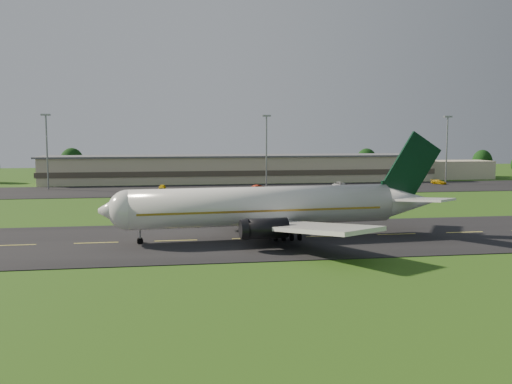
{
  "coord_description": "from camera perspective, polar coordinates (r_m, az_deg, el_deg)",
  "views": [
    {
      "loc": [
        -23.08,
        -80.48,
        15.34
      ],
      "look_at": [
        -9.25,
        8.0,
        6.0
      ],
      "focal_mm": 40.0,
      "sensor_mm": 36.0,
      "label": 1
    }
  ],
  "objects": [
    {
      "name": "ground",
      "position": [
        85.11,
        7.02,
        -4.47
      ],
      "size": [
        360.0,
        360.0,
        0.0
      ],
      "primitive_type": "plane",
      "color": "#1B4010",
      "rests_on": "ground"
    },
    {
      "name": "taxiway",
      "position": [
        85.1,
        7.02,
        -4.44
      ],
      "size": [
        220.0,
        30.0,
        0.1
      ],
      "primitive_type": "cube",
      "color": "black",
      "rests_on": "ground"
    },
    {
      "name": "apron",
      "position": [
        154.97,
        -0.28,
        0.29
      ],
      "size": [
        260.0,
        30.0,
        0.1
      ],
      "primitive_type": "cube",
      "color": "black",
      "rests_on": "ground"
    },
    {
      "name": "airliner",
      "position": [
        82.52,
        1.27,
        -1.48
      ],
      "size": [
        51.29,
        42.07,
        15.57
      ],
      "rotation": [
        0.0,
        0.0,
        0.07
      ],
      "color": "silver",
      "rests_on": "ground"
    },
    {
      "name": "terminal",
      "position": [
        179.46,
        0.59,
        2.33
      ],
      "size": [
        145.0,
        16.0,
        8.4
      ],
      "color": "#C1B694",
      "rests_on": "ground"
    },
    {
      "name": "light_mast_west",
      "position": [
        163.64,
        -20.2,
        4.68
      ],
      "size": [
        2.4,
        1.2,
        20.35
      ],
      "color": "gray",
      "rests_on": "ground"
    },
    {
      "name": "light_mast_centre",
      "position": [
        162.93,
        1.04,
        5.04
      ],
      "size": [
        2.4,
        1.2,
        20.35
      ],
      "color": "gray",
      "rests_on": "ground"
    },
    {
      "name": "light_mast_east",
      "position": [
        180.72,
        18.55,
        4.82
      ],
      "size": [
        2.4,
        1.2,
        20.35
      ],
      "color": "gray",
      "rests_on": "ground"
    },
    {
      "name": "tree_line",
      "position": [
        192.91,
        6.06,
        2.87
      ],
      "size": [
        198.84,
        8.74,
        10.58
      ],
      "color": "black",
      "rests_on": "ground"
    },
    {
      "name": "service_vehicle_a",
      "position": [
        154.18,
        -9.35,
        0.47
      ],
      "size": [
        2.17,
        4.42,
        1.45
      ],
      "primitive_type": "imported",
      "rotation": [
        0.0,
        0.0,
        -0.11
      ],
      "color": "yellow",
      "rests_on": "apron"
    },
    {
      "name": "service_vehicle_b",
      "position": [
        153.14,
        0.24,
        0.49
      ],
      "size": [
        4.07,
        3.09,
        1.29
      ],
      "primitive_type": "imported",
      "rotation": [
        0.0,
        0.0,
        2.08
      ],
      "color": "#9E1E0A",
      "rests_on": "apron"
    },
    {
      "name": "service_vehicle_c",
      "position": [
        161.12,
        8.21,
        0.74
      ],
      "size": [
        5.32,
        5.86,
        1.52
      ],
      "primitive_type": "imported",
      "rotation": [
        0.0,
        0.0,
        -0.65
      ],
      "color": "silver",
      "rests_on": "apron"
    },
    {
      "name": "service_vehicle_d",
      "position": [
        177.7,
        17.81,
        0.97
      ],
      "size": [
        4.3,
        4.79,
        1.34
      ],
      "primitive_type": "imported",
      "rotation": [
        0.0,
        0.0,
        0.66
      ],
      "color": "#C69B0B",
      "rests_on": "apron"
    }
  ]
}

